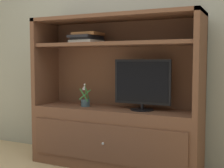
{
  "coord_description": "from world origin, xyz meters",
  "views": [
    {
      "loc": [
        1.3,
        -2.41,
        1.1
      ],
      "look_at": [
        0.0,
        0.35,
        0.86
      ],
      "focal_mm": 49.03,
      "sensor_mm": 36.0,
      "label": 1
    }
  ],
  "objects_px": {
    "tv_monitor": "(142,84)",
    "media_console": "(114,120)",
    "potted_plant": "(85,102)",
    "magazine_stack": "(87,38)"
  },
  "relations": [
    {
      "from": "potted_plant",
      "to": "tv_monitor",
      "type": "bearing_deg",
      "value": 2.35
    },
    {
      "from": "media_console",
      "to": "tv_monitor",
      "type": "distance_m",
      "value": 0.48
    },
    {
      "from": "media_console",
      "to": "tv_monitor",
      "type": "xyz_separation_m",
      "value": [
        0.3,
        -0.01,
        0.38
      ]
    },
    {
      "from": "tv_monitor",
      "to": "media_console",
      "type": "bearing_deg",
      "value": 177.53
    },
    {
      "from": "media_console",
      "to": "tv_monitor",
      "type": "height_order",
      "value": "media_console"
    },
    {
      "from": "media_console",
      "to": "potted_plant",
      "type": "distance_m",
      "value": 0.37
    },
    {
      "from": "media_console",
      "to": "magazine_stack",
      "type": "relative_size",
      "value": 5.24
    },
    {
      "from": "potted_plant",
      "to": "magazine_stack",
      "type": "relative_size",
      "value": 0.73
    },
    {
      "from": "tv_monitor",
      "to": "potted_plant",
      "type": "xyz_separation_m",
      "value": [
        -0.62,
        -0.03,
        -0.2
      ]
    },
    {
      "from": "tv_monitor",
      "to": "magazine_stack",
      "type": "relative_size",
      "value": 1.71
    }
  ]
}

